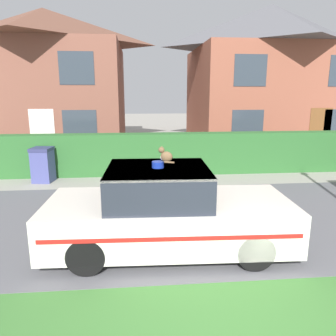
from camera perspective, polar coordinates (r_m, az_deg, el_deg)
name	(u,v)px	position (r m, az deg, el deg)	size (l,w,h in m)	color
road_strip	(187,218)	(7.48, 3.39, -8.77)	(28.00, 5.12, 0.01)	#5B5B60
lawn_verge	(233,334)	(4.41, 11.22, -26.48)	(28.00, 2.12, 0.01)	#3D7533
garden_hedge	(154,154)	(11.28, -2.52, 2.47)	(13.66, 0.62, 1.41)	#2D662D
police_car	(166,212)	(5.87, -0.27, -7.74)	(4.35, 1.95, 1.62)	black
cat	(165,156)	(5.54, -0.45, 2.17)	(0.26, 0.26, 0.27)	brown
house_left	(48,79)	(17.77, -20.23, 14.30)	(7.59, 6.78, 6.65)	brown
house_right	(268,76)	(18.45, 17.08, 15.07)	(7.96, 6.83, 7.03)	#93513D
wheelie_bin	(43,165)	(11.04, -20.96, 0.56)	(0.67, 0.70, 1.09)	#474C8C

